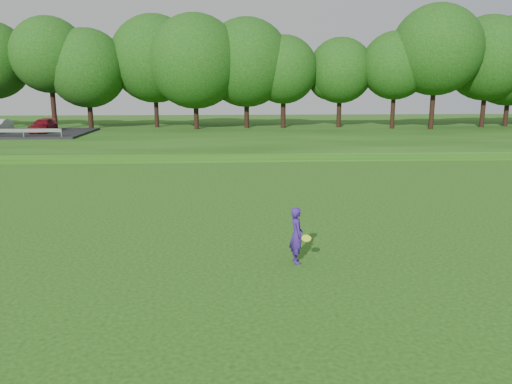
{
  "coord_description": "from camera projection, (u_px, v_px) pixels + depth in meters",
  "views": [
    {
      "loc": [
        1.28,
        -14.27,
        5.29
      ],
      "look_at": [
        2.22,
        3.83,
        1.3
      ],
      "focal_mm": 35.0,
      "sensor_mm": 36.0,
      "label": 1
    }
  ],
  "objects": [
    {
      "name": "walking_path",
      "position": [
        212.0,
        160.0,
        34.5
      ],
      "size": [
        130.0,
        1.6,
        0.04
      ],
      "primitive_type": "cube",
      "color": "gray",
      "rests_on": "ground"
    },
    {
      "name": "treeline",
      "position": [
        217.0,
        54.0,
        50.32
      ],
      "size": [
        104.0,
        7.0,
        15.0
      ],
      "primitive_type": null,
      "color": "#0E3C0E",
      "rests_on": "berm"
    },
    {
      "name": "berm",
      "position": [
        217.0,
        135.0,
        48.09
      ],
      "size": [
        130.0,
        30.0,
        0.6
      ],
      "primitive_type": "cube",
      "color": "#1A470D",
      "rests_on": "ground"
    },
    {
      "name": "ground",
      "position": [
        189.0,
        262.0,
        14.99
      ],
      "size": [
        140.0,
        140.0,
        0.0
      ],
      "primitive_type": "plane",
      "color": "#1A470D",
      "rests_on": "ground"
    },
    {
      "name": "woman",
      "position": [
        297.0,
        235.0,
        14.8
      ],
      "size": [
        0.62,
        0.86,
        1.7
      ],
      "color": "navy",
      "rests_on": "ground"
    }
  ]
}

